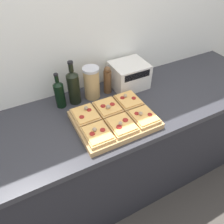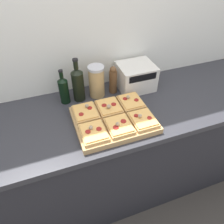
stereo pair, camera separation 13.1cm
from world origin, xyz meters
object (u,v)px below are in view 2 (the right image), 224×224
at_px(olive_oil_bottle, 64,90).
at_px(wine_bottle, 78,84).
at_px(pepper_mill, 113,80).
at_px(cutting_board, 114,120).
at_px(toaster_oven, 136,77).
at_px(grain_jar_tall, 97,81).

distance_m(olive_oil_bottle, wine_bottle, 0.10).
bearing_deg(olive_oil_bottle, pepper_mill, 0.00).
height_order(cutting_board, wine_bottle, wine_bottle).
bearing_deg(wine_bottle, toaster_oven, -0.25).
relative_size(olive_oil_bottle, wine_bottle, 0.81).
xyz_separation_m(cutting_board, wine_bottle, (-0.14, 0.30, 0.10)).
xyz_separation_m(olive_oil_bottle, wine_bottle, (0.10, 0.00, 0.02)).
height_order(wine_bottle, grain_jar_tall, wine_bottle).
relative_size(cutting_board, olive_oil_bottle, 1.92).
bearing_deg(wine_bottle, grain_jar_tall, 0.00).
height_order(cutting_board, toaster_oven, toaster_oven).
height_order(cutting_board, olive_oil_bottle, olive_oil_bottle).
height_order(cutting_board, grain_jar_tall, grain_jar_tall).
height_order(pepper_mill, toaster_oven, pepper_mill).
bearing_deg(toaster_oven, grain_jar_tall, 179.64).
bearing_deg(olive_oil_bottle, wine_bottle, 0.00).
bearing_deg(cutting_board, olive_oil_bottle, 128.22).
bearing_deg(cutting_board, toaster_oven, 47.14).
bearing_deg(olive_oil_bottle, cutting_board, -51.78).
distance_m(cutting_board, grain_jar_tall, 0.31).
bearing_deg(pepper_mill, cutting_board, -109.35).
distance_m(grain_jar_tall, toaster_oven, 0.29).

